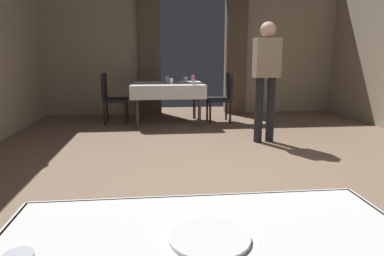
{
  "coord_description": "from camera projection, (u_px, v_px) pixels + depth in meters",
  "views": [
    {
      "loc": [
        -0.82,
        -3.38,
        1.27
      ],
      "look_at": [
        -0.4,
        0.6,
        0.42
      ],
      "focal_mm": 32.34,
      "sensor_mm": 36.0,
      "label": 1
    }
  ],
  "objects": [
    {
      "name": "ground",
      "position": [
        236.0,
        178.0,
        3.63
      ],
      "size": [
        10.08,
        10.08,
        0.0
      ],
      "primitive_type": "plane",
      "color": "#7A604C"
    },
    {
      "name": "wall_back",
      "position": [
        193.0,
        43.0,
        7.38
      ],
      "size": [
        6.4,
        0.27,
        3.0
      ],
      "color": "tan",
      "rests_on": "ground"
    },
    {
      "name": "dining_table_mid",
      "position": [
        167.0,
        88.0,
        6.42
      ],
      "size": [
        1.33,
        1.06,
        0.75
      ],
      "color": "#4C3D2D",
      "rests_on": "ground"
    },
    {
      "name": "chair_mid_left",
      "position": [
        111.0,
        96.0,
        6.46
      ],
      "size": [
        0.44,
        0.44,
        0.93
      ],
      "color": "black",
      "rests_on": "ground"
    },
    {
      "name": "chair_mid_right",
      "position": [
        223.0,
        95.0,
        6.56
      ],
      "size": [
        0.44,
        0.44,
        0.93
      ],
      "color": "black",
      "rests_on": "ground"
    },
    {
      "name": "plate_near_a",
      "position": [
        209.0,
        237.0,
        0.99
      ],
      "size": [
        0.24,
        0.24,
        0.01
      ],
      "primitive_type": "cylinder",
      "color": "white",
      "rests_on": "dining_table_near"
    },
    {
      "name": "flower_vase_mid",
      "position": [
        193.0,
        80.0,
        6.06
      ],
      "size": [
        0.07,
        0.07,
        0.17
      ],
      "color": "silver",
      "rests_on": "dining_table_mid"
    },
    {
      "name": "glass_mid_b",
      "position": [
        186.0,
        80.0,
        6.59
      ],
      "size": [
        0.08,
        0.08,
        0.11
      ],
      "primitive_type": "cylinder",
      "color": "silver",
      "rests_on": "dining_table_mid"
    },
    {
      "name": "glass_mid_c",
      "position": [
        171.0,
        81.0,
        6.23
      ],
      "size": [
        0.07,
        0.07,
        0.11
      ],
      "primitive_type": "cylinder",
      "color": "silver",
      "rests_on": "dining_table_mid"
    },
    {
      "name": "glass_mid_d",
      "position": [
        167.0,
        79.0,
        6.59
      ],
      "size": [
        0.07,
        0.07,
        0.12
      ],
      "primitive_type": "cylinder",
      "color": "silver",
      "rests_on": "dining_table_mid"
    },
    {
      "name": "person_waiter_by_doorway",
      "position": [
        266.0,
        72.0,
        4.94
      ],
      "size": [
        0.37,
        0.23,
        1.72
      ],
      "color": "black",
      "rests_on": "ground"
    }
  ]
}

